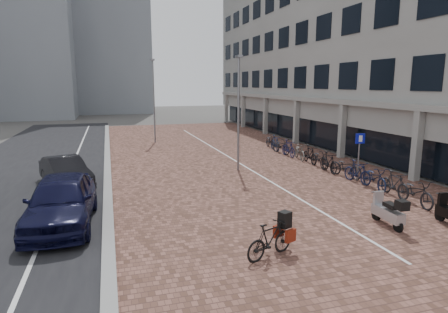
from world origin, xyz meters
TOP-DOWN VIEW (x-y plane):
  - ground at (0.00, 0.00)m, footprint 140.00×140.00m
  - plaza_brick at (2.00, 12.00)m, footprint 14.50×42.00m
  - street_asphalt at (-9.00, 12.00)m, footprint 8.00×50.00m
  - curb at (-5.10, 12.00)m, footprint 0.35×42.00m
  - lane_line at (-7.00, 12.00)m, footprint 0.12×44.00m
  - parking_line at (2.20, 12.00)m, footprint 0.10×30.00m
  - office_building at (12.97, 16.00)m, footprint 8.40×40.00m
  - bg_towers at (-14.34, 48.94)m, footprint 33.00×23.00m
  - car_navy at (-6.50, 2.58)m, footprint 2.15×4.94m
  - car_dark at (-6.88, 7.79)m, footprint 2.72×4.23m
  - hero_bike at (-1.02, -1.53)m, footprint 1.68×1.04m
  - scooter_front at (3.50, -0.55)m, footprint 0.56×1.55m
  - parking_sign at (6.22, 4.75)m, footprint 0.48×0.10m
  - lamp_near at (1.53, 8.48)m, footprint 0.12×0.12m
  - lamp_far at (-1.48, 19.73)m, footprint 0.12×0.12m
  - bike_row at (6.04, 7.90)m, footprint 1.24×15.83m

SIDE VIEW (x-z plane):
  - ground at x=0.00m, z-range 0.00..0.00m
  - street_asphalt at x=-9.00m, z-range -0.01..0.02m
  - plaza_brick at x=2.00m, z-range -0.01..0.03m
  - lane_line at x=-7.00m, z-range 0.02..0.02m
  - parking_line at x=2.20m, z-range 0.03..0.04m
  - curb at x=-5.10m, z-range 0.00..0.14m
  - hero_bike at x=-1.02m, z-range -0.06..1.09m
  - bike_row at x=6.04m, z-range 0.00..1.05m
  - scooter_front at x=3.50m, z-range 0.00..1.05m
  - car_dark at x=-6.88m, z-range 0.00..1.32m
  - car_navy at x=-6.50m, z-range 0.00..1.66m
  - parking_sign at x=6.22m, z-range 0.37..2.64m
  - lamp_near at x=1.53m, z-range 0.00..5.89m
  - lamp_far at x=-1.48m, z-range 0.00..6.33m
  - office_building at x=12.97m, z-range 0.94..15.94m
  - bg_towers at x=-14.34m, z-range -2.04..29.96m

